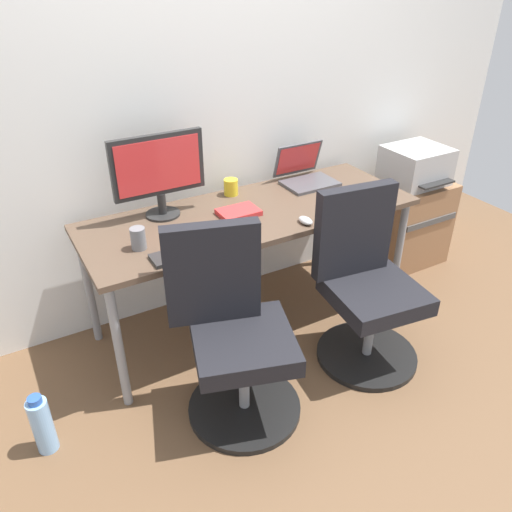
{
  "coord_description": "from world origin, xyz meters",
  "views": [
    {
      "loc": [
        -1.19,
        -2.14,
        1.89
      ],
      "look_at": [
        0.0,
        -0.05,
        0.47
      ],
      "focal_mm": 35.55,
      "sensor_mm": 36.0,
      "label": 1
    }
  ],
  "objects_px": {
    "office_chair_right": "(366,287)",
    "desktop_monitor": "(159,170)",
    "printer": "(416,165)",
    "open_laptop": "(305,173)",
    "water_bottle_on_floor": "(42,425)",
    "office_chair_left": "(233,335)",
    "side_cabinet": "(406,221)",
    "coffee_mug": "(231,187)"
  },
  "relations": [
    {
      "from": "desktop_monitor",
      "to": "office_chair_right",
      "type": "bearing_deg",
      "value": -42.46
    },
    {
      "from": "side_cabinet",
      "to": "desktop_monitor",
      "type": "xyz_separation_m",
      "value": [
        -1.73,
        0.08,
        0.68
      ]
    },
    {
      "from": "office_chair_right",
      "to": "open_laptop",
      "type": "bearing_deg",
      "value": 81.62
    },
    {
      "from": "water_bottle_on_floor",
      "to": "office_chair_left",
      "type": "bearing_deg",
      "value": -11.78
    },
    {
      "from": "desktop_monitor",
      "to": "water_bottle_on_floor",
      "type": "bearing_deg",
      "value": -145.84
    },
    {
      "from": "office_chair_right",
      "to": "water_bottle_on_floor",
      "type": "distance_m",
      "value": 1.65
    },
    {
      "from": "office_chair_right",
      "to": "side_cabinet",
      "type": "distance_m",
      "value": 1.14
    },
    {
      "from": "office_chair_left",
      "to": "desktop_monitor",
      "type": "relative_size",
      "value": 1.96
    },
    {
      "from": "side_cabinet",
      "to": "open_laptop",
      "type": "bearing_deg",
      "value": 173.24
    },
    {
      "from": "water_bottle_on_floor",
      "to": "open_laptop",
      "type": "distance_m",
      "value": 1.92
    },
    {
      "from": "printer",
      "to": "water_bottle_on_floor",
      "type": "distance_m",
      "value": 2.65
    },
    {
      "from": "side_cabinet",
      "to": "water_bottle_on_floor",
      "type": "xyz_separation_m",
      "value": [
        -2.55,
        -0.47,
        -0.14
      ]
    },
    {
      "from": "desktop_monitor",
      "to": "side_cabinet",
      "type": "bearing_deg",
      "value": -2.77
    },
    {
      "from": "office_chair_right",
      "to": "desktop_monitor",
      "type": "distance_m",
      "value": 1.21
    },
    {
      "from": "office_chair_right",
      "to": "open_laptop",
      "type": "height_order",
      "value": "same"
    },
    {
      "from": "office_chair_right",
      "to": "side_cabinet",
      "type": "xyz_separation_m",
      "value": [
        0.93,
        0.65,
        -0.13
      ]
    },
    {
      "from": "side_cabinet",
      "to": "printer",
      "type": "distance_m",
      "value": 0.41
    },
    {
      "from": "side_cabinet",
      "to": "water_bottle_on_floor",
      "type": "distance_m",
      "value": 2.59
    },
    {
      "from": "office_chair_left",
      "to": "coffee_mug",
      "type": "height_order",
      "value": "office_chair_left"
    },
    {
      "from": "open_laptop",
      "to": "coffee_mug",
      "type": "height_order",
      "value": "open_laptop"
    },
    {
      "from": "coffee_mug",
      "to": "open_laptop",
      "type": "bearing_deg",
      "value": -5.68
    },
    {
      "from": "office_chair_right",
      "to": "coffee_mug",
      "type": "distance_m",
      "value": 0.93
    },
    {
      "from": "office_chair_left",
      "to": "printer",
      "type": "distance_m",
      "value": 1.84
    },
    {
      "from": "printer",
      "to": "open_laptop",
      "type": "xyz_separation_m",
      "value": [
        -0.82,
        0.1,
        0.07
      ]
    },
    {
      "from": "office_chair_left",
      "to": "open_laptop",
      "type": "bearing_deg",
      "value": 40.32
    },
    {
      "from": "open_laptop",
      "to": "office_chair_left",
      "type": "bearing_deg",
      "value": -139.68
    },
    {
      "from": "office_chair_left",
      "to": "printer",
      "type": "bearing_deg",
      "value": 20.85
    },
    {
      "from": "printer",
      "to": "water_bottle_on_floor",
      "type": "height_order",
      "value": "printer"
    },
    {
      "from": "printer",
      "to": "open_laptop",
      "type": "distance_m",
      "value": 0.83
    },
    {
      "from": "printer",
      "to": "water_bottle_on_floor",
      "type": "bearing_deg",
      "value": -169.53
    },
    {
      "from": "side_cabinet",
      "to": "desktop_monitor",
      "type": "distance_m",
      "value": 1.86
    },
    {
      "from": "coffee_mug",
      "to": "desktop_monitor",
      "type": "bearing_deg",
      "value": -172.0
    },
    {
      "from": "office_chair_right",
      "to": "water_bottle_on_floor",
      "type": "height_order",
      "value": "office_chair_right"
    },
    {
      "from": "side_cabinet",
      "to": "printer",
      "type": "height_order",
      "value": "printer"
    },
    {
      "from": "desktop_monitor",
      "to": "printer",
      "type": "bearing_deg",
      "value": -2.8
    },
    {
      "from": "printer",
      "to": "office_chair_left",
      "type": "bearing_deg",
      "value": -159.15
    },
    {
      "from": "coffee_mug",
      "to": "office_chair_left",
      "type": "bearing_deg",
      "value": -117.06
    },
    {
      "from": "printer",
      "to": "desktop_monitor",
      "type": "height_order",
      "value": "desktop_monitor"
    },
    {
      "from": "printer",
      "to": "desktop_monitor",
      "type": "relative_size",
      "value": 0.83
    },
    {
      "from": "desktop_monitor",
      "to": "coffee_mug",
      "type": "distance_m",
      "value": 0.48
    },
    {
      "from": "office_chair_right",
      "to": "desktop_monitor",
      "type": "relative_size",
      "value": 1.96
    },
    {
      "from": "office_chair_right",
      "to": "coffee_mug",
      "type": "bearing_deg",
      "value": 114.75
    }
  ]
}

